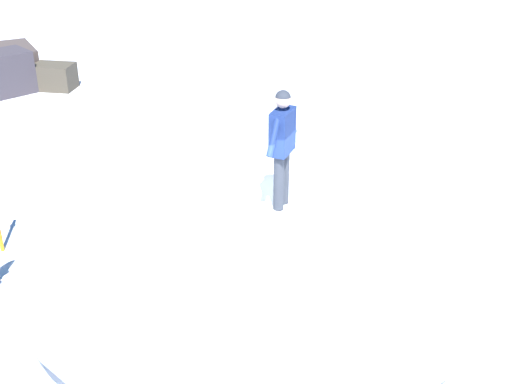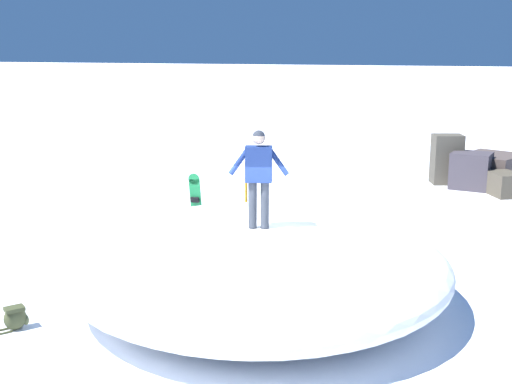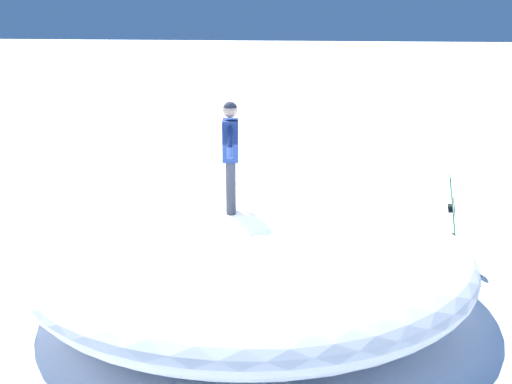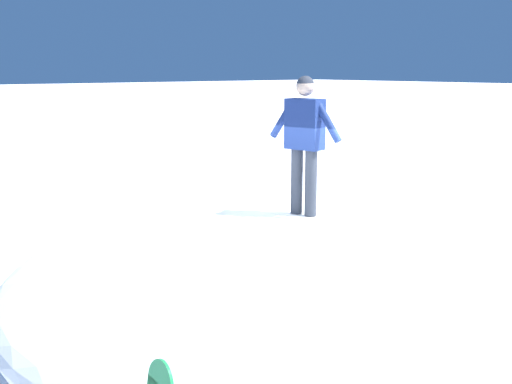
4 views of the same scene
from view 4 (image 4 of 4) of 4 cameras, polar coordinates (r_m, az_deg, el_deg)
name	(u,v)px [view 4 (image 4 of 4)]	position (r m, az deg, el deg)	size (l,w,h in m)	color
ground	(284,323)	(7.77, 2.72, -12.33)	(240.00, 240.00, 0.00)	white
snow_mound	(291,281)	(7.07, 3.36, -8.45)	(6.54, 6.65, 1.46)	white
snowboarder_standing	(305,134)	(6.98, 4.63, 5.52)	(0.30, 0.98, 1.62)	#333842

